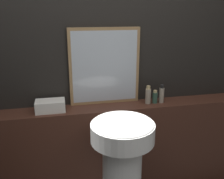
# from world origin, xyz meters

# --- Properties ---
(wall_back) EXTENTS (8.00, 0.06, 2.50)m
(wall_back) POSITION_xyz_m (0.00, 1.37, 1.25)
(wall_back) COLOR black
(wall_back) RESTS_ON ground_plane
(vanity_counter) EXTENTS (2.79, 0.24, 0.89)m
(vanity_counter) POSITION_xyz_m (0.00, 1.22, 0.44)
(vanity_counter) COLOR #422319
(vanity_counter) RESTS_ON ground_plane
(pedestal_sink) EXTENTS (0.45, 0.45, 0.95)m
(pedestal_sink) POSITION_xyz_m (-0.04, 0.76, 0.56)
(pedestal_sink) COLOR white
(pedestal_sink) RESTS_ON ground_plane
(mirror) EXTENTS (0.61, 0.03, 0.66)m
(mirror) POSITION_xyz_m (-0.05, 1.32, 1.22)
(mirror) COLOR #937047
(mirror) RESTS_ON vanity_counter
(towel_stack) EXTENTS (0.24, 0.14, 0.09)m
(towel_stack) POSITION_xyz_m (-0.53, 1.22, 0.94)
(towel_stack) COLOR silver
(towel_stack) RESTS_ON vanity_counter
(shampoo_bottle) EXTENTS (0.05, 0.05, 0.16)m
(shampoo_bottle) POSITION_xyz_m (0.32, 1.22, 0.96)
(shampoo_bottle) COLOR gray
(shampoo_bottle) RESTS_ON vanity_counter
(conditioner_bottle) EXTENTS (0.05, 0.05, 0.12)m
(conditioner_bottle) POSITION_xyz_m (0.38, 1.22, 0.94)
(conditioner_bottle) COLOR #2D4C3D
(conditioner_bottle) RESTS_ON vanity_counter
(lotion_bottle) EXTENTS (0.04, 0.04, 0.16)m
(lotion_bottle) POSITION_xyz_m (0.44, 1.22, 0.97)
(lotion_bottle) COLOR gray
(lotion_bottle) RESTS_ON vanity_counter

